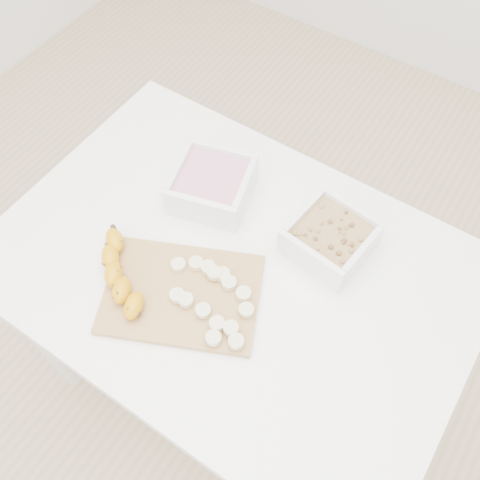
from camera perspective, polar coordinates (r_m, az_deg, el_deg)
The scene contains 7 objects.
ground at distance 1.81m, azimuth -0.54°, elevation -14.54°, with size 3.50×3.50×0.00m, color #C6AD89.
table at distance 1.21m, azimuth -0.79°, elevation -4.97°, with size 1.00×0.70×0.75m.
bowl_yogurt at distance 1.19m, azimuth -3.02°, elevation 5.98°, with size 0.21×0.21×0.08m.
bowl_granola at distance 1.13m, azimuth 9.59°, elevation 0.25°, with size 0.18×0.18×0.07m.
cutting_board at distance 1.09m, azimuth -6.21°, elevation -5.75°, with size 0.31×0.22×0.01m, color #AA854B.
banana at distance 1.10m, azimuth -12.58°, elevation -3.65°, with size 0.06×0.21×0.04m, color #C58408, non-canonical shape.
banana_slices at distance 1.06m, azimuth -2.88°, elevation -6.10°, with size 0.22×0.15×0.02m.
Camera 1 is at (0.32, -0.45, 1.73)m, focal length 40.00 mm.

